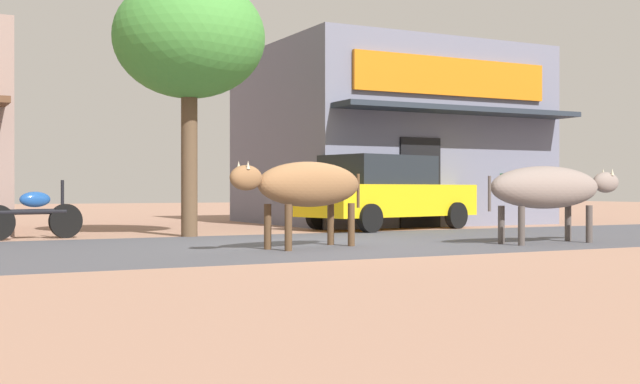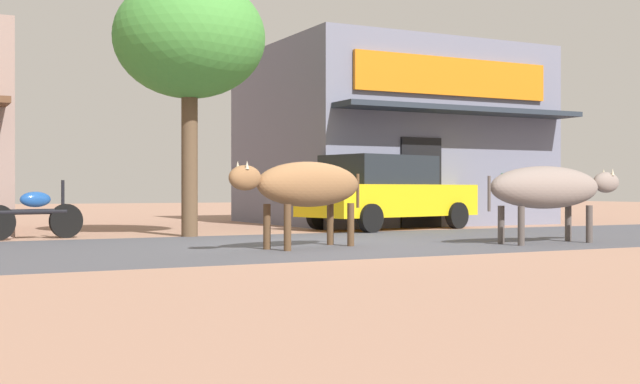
% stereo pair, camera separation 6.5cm
% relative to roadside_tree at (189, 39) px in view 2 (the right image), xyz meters
% --- Properties ---
extents(ground, '(80.00, 80.00, 0.00)m').
position_rel_roadside_tree_xyz_m(ground, '(1.01, -2.96, -3.74)').
color(ground, '#A47862').
extents(asphalt_road, '(72.00, 5.86, 0.00)m').
position_rel_roadside_tree_xyz_m(asphalt_road, '(1.01, -2.96, -3.73)').
color(asphalt_road, '#4A4B52').
rests_on(asphalt_road, ground).
extents(storefront_right_club, '(6.79, 6.75, 4.57)m').
position_rel_roadside_tree_xyz_m(storefront_right_club, '(6.83, 3.94, -1.44)').
color(storefront_right_club, slate).
rests_on(storefront_right_club, ground).
extents(roadside_tree, '(2.87, 2.87, 4.92)m').
position_rel_roadside_tree_xyz_m(roadside_tree, '(0.00, 0.00, 0.00)').
color(roadside_tree, brown).
rests_on(roadside_tree, ground).
extents(parked_hatchback_car, '(4.42, 2.54, 1.64)m').
position_rel_roadside_tree_xyz_m(parked_hatchback_car, '(4.78, 0.71, -2.89)').
color(parked_hatchback_car, gold).
rests_on(parked_hatchback_car, ground).
extents(parked_motorcycle, '(1.84, 0.51, 1.06)m').
position_rel_roadside_tree_xyz_m(parked_motorcycle, '(-2.75, 0.42, -3.26)').
color(parked_motorcycle, black).
rests_on(parked_motorcycle, ground).
extents(cow_near_brown, '(2.66, 1.32, 1.32)m').
position_rel_roadside_tree_xyz_m(cow_near_brown, '(0.64, -3.76, -2.78)').
color(cow_near_brown, '#89603C').
rests_on(cow_near_brown, ground).
extents(cow_far_dark, '(2.90, 0.74, 1.28)m').
position_rel_roadside_tree_xyz_m(cow_far_dark, '(4.71, -4.57, -2.82)').
color(cow_far_dark, gray).
rests_on(cow_far_dark, ground).
extents(pedestrian_by_shop, '(0.37, 0.61, 1.49)m').
position_rel_roadside_tree_xyz_m(pedestrian_by_shop, '(8.36, 1.24, -2.87)').
color(pedestrian_by_shop, brown).
rests_on(pedestrian_by_shop, ground).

